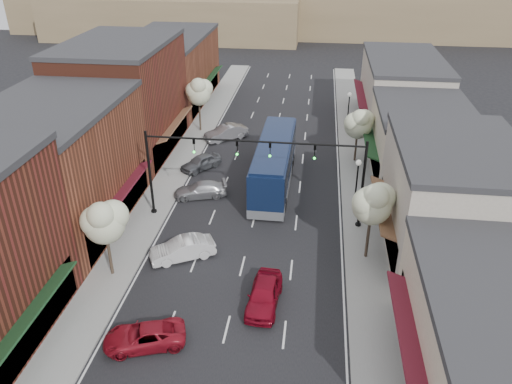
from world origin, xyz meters
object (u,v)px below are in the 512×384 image
(lamp_post_near, at_px, (357,177))
(parked_car_b, at_px, (182,249))
(parked_car_d, at_px, (201,162))
(parked_car_e, at_px, (226,133))
(signal_mast_left, at_px, (179,162))
(lamp_post_far, at_px, (349,105))
(coach_bus, at_px, (274,163))
(tree_right_near, at_px, (373,202))
(parked_car_c, at_px, (200,190))
(tree_right_far, at_px, (359,123))
(red_hatchback, at_px, (264,294))
(signal_mast_right, at_px, (331,171))
(parked_car_a, at_px, (144,336))
(tree_left_near, at_px, (104,221))
(tree_left_far, at_px, (199,91))

(lamp_post_near, height_order, parked_car_b, lamp_post_near)
(parked_car_d, relative_size, parked_car_e, 0.88)
(signal_mast_left, height_order, parked_car_d, signal_mast_left)
(signal_mast_left, xyz_separation_m, lamp_post_far, (13.42, 20.00, -1.62))
(lamp_post_near, bearing_deg, coach_bus, 151.00)
(tree_right_near, distance_m, coach_bus, 12.91)
(signal_mast_left, bearing_deg, parked_car_c, 78.04)
(tree_right_far, bearing_deg, parked_car_c, -146.64)
(lamp_post_near, height_order, coach_bus, lamp_post_near)
(coach_bus, distance_m, parked_car_b, 13.01)
(lamp_post_far, relative_size, parked_car_b, 1.00)
(lamp_post_near, xyz_separation_m, parked_car_e, (-12.88, 13.49, -2.23))
(tree_right_far, xyz_separation_m, red_hatchback, (-6.46, -21.56, -3.22))
(signal_mast_right, relative_size, red_hatchback, 1.82)
(parked_car_e, bearing_deg, tree_right_far, 34.54)
(parked_car_a, xyz_separation_m, parked_car_b, (0.00, 8.13, 0.11))
(signal_mast_left, xyz_separation_m, red_hatchback, (7.50, -9.62, -3.85))
(tree_left_near, bearing_deg, tree_left_far, 90.00)
(signal_mast_left, distance_m, parked_car_a, 14.35)
(signal_mast_right, relative_size, parked_car_d, 2.00)
(parked_car_e, bearing_deg, lamp_post_near, 4.98)
(parked_car_d, bearing_deg, tree_left_near, -59.44)
(lamp_post_far, distance_m, coach_bus, 15.35)
(signal_mast_right, bearing_deg, lamp_post_far, 83.78)
(tree_right_far, bearing_deg, tree_right_near, -90.00)
(tree_right_far, bearing_deg, parked_car_a, -116.06)
(tree_right_far, height_order, red_hatchback, tree_right_far)
(parked_car_a, bearing_deg, signal_mast_left, 168.13)
(coach_bus, relative_size, red_hatchback, 2.92)
(tree_right_far, relative_size, tree_left_near, 0.95)
(lamp_post_near, height_order, parked_car_d, lamp_post_near)
(parked_car_b, bearing_deg, parked_car_e, 154.27)
(coach_bus, distance_m, parked_car_d, 7.54)
(signal_mast_left, relative_size, lamp_post_near, 1.85)
(parked_car_b, bearing_deg, signal_mast_right, 91.51)
(tree_left_near, distance_m, parked_car_a, 7.83)
(coach_bus, bearing_deg, parked_car_d, 163.30)
(tree_left_far, relative_size, parked_car_a, 1.38)
(signal_mast_right, bearing_deg, tree_left_far, 127.71)
(parked_car_e, bearing_deg, parked_car_a, -36.99)
(parked_car_b, bearing_deg, coach_bus, 128.33)
(coach_bus, relative_size, parked_car_e, 2.81)
(parked_car_a, relative_size, parked_car_c, 1.00)
(tree_right_far, distance_m, parked_car_e, 14.38)
(signal_mast_right, relative_size, lamp_post_near, 1.85)
(tree_left_far, bearing_deg, tree_right_far, -19.87)
(signal_mast_right, distance_m, lamp_post_far, 20.19)
(parked_car_e, bearing_deg, lamp_post_far, 68.61)
(parked_car_a, distance_m, parked_car_c, 16.92)
(coach_bus, height_order, parked_car_b, coach_bus)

